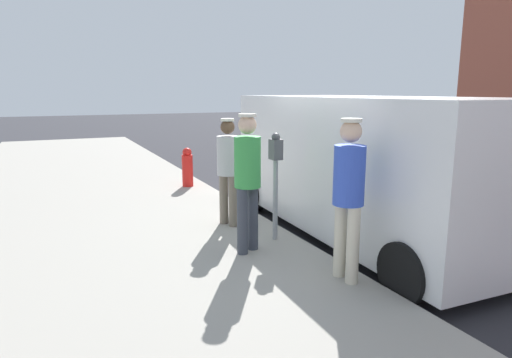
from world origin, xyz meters
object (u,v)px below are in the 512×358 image
Objects in this scene: parking_meter_near at (276,168)px; parked_van at (364,163)px; pedestrian_in_blue at (349,189)px; pedestrian_in_gray at (228,165)px; pedestrian_in_green at (248,174)px; fire_hydrant at (187,168)px.

parked_van reaches higher than parking_meter_near.
parked_van is (-1.42, -1.54, -0.04)m from pedestrian_in_blue.
pedestrian_in_green is at bearing 80.21° from pedestrian_in_gray.
pedestrian_in_green reaches higher than pedestrian_in_gray.
pedestrian_in_green is 2.10× the size of fire_hydrant.
parking_meter_near is 0.91× the size of pedestrian_in_gray.
pedestrian_in_gray is at bearing -99.79° from pedestrian_in_green.
parked_van is at bearing -172.66° from pedestrian_in_green.
parked_van reaches higher than pedestrian_in_green.
pedestrian_in_gray is at bearing 85.50° from fire_hydrant.
pedestrian_in_blue is at bearing 91.83° from fire_hydrant.
fire_hydrant is (0.18, -5.59, -0.62)m from pedestrian_in_blue.
pedestrian_in_blue is 2.09× the size of fire_hydrant.
pedestrian_in_gray reaches higher than parking_meter_near.
parked_van is (-2.06, -0.26, -0.04)m from pedestrian_in_green.
parking_meter_near reaches higher than fire_hydrant.
pedestrian_in_gray is 2.08m from parked_van.
parked_van is (-1.84, 0.96, 0.05)m from pedestrian_in_gray.
parking_meter_near is at bearing -87.12° from pedestrian_in_blue.
parking_meter_near is at bearing 91.42° from fire_hydrant.
parked_van is at bearing 111.55° from fire_hydrant.
parked_van reaches higher than fire_hydrant.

